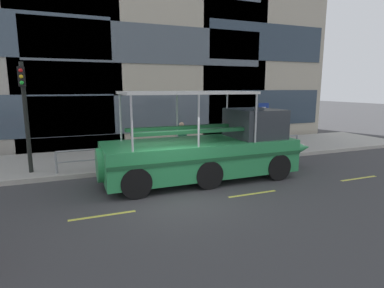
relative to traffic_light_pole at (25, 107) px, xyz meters
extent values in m
plane|color=#3D3D3F|center=(4.61, -3.96, -2.74)|extent=(120.00, 120.00, 0.00)
cube|color=#A8A59E|center=(4.61, 1.64, -2.65)|extent=(32.00, 4.80, 0.18)
cube|color=#B2ADA3|center=(4.61, -0.85, -2.65)|extent=(32.00, 0.18, 0.18)
cube|color=#DBD64C|center=(2.21, -4.92, -2.74)|extent=(1.80, 0.12, 0.01)
cube|color=#DBD64C|center=(7.01, -4.92, -2.74)|extent=(1.80, 0.12, 0.01)
cube|color=#DBD64C|center=(11.81, -4.92, -2.74)|extent=(1.80, 0.12, 0.01)
cube|color=#4C5660|center=(6.33, 4.41, -0.78)|extent=(13.73, 0.06, 2.16)
cube|color=#4C5660|center=(6.33, 4.41, 3.14)|extent=(13.73, 0.06, 2.16)
cube|color=#2D3D4C|center=(13.97, 4.41, -0.62)|extent=(8.56, 0.06, 2.34)
cube|color=#2D3D4C|center=(13.97, 4.41, 3.63)|extent=(8.56, 0.06, 2.34)
cylinder|color=gray|center=(6.72, -0.51, -1.71)|extent=(11.54, 0.07, 0.07)
cylinder|color=gray|center=(6.72, -0.51, -2.14)|extent=(11.54, 0.06, 0.06)
cylinder|color=gray|center=(0.94, -0.51, -2.14)|extent=(0.09, 0.09, 0.85)
cylinder|color=gray|center=(2.87, -0.51, -2.14)|extent=(0.09, 0.09, 0.85)
cylinder|color=gray|center=(4.79, -0.51, -2.14)|extent=(0.09, 0.09, 0.85)
cylinder|color=gray|center=(6.72, -0.51, -2.14)|extent=(0.09, 0.09, 0.85)
cylinder|color=gray|center=(8.64, -0.51, -2.14)|extent=(0.09, 0.09, 0.85)
cylinder|color=gray|center=(10.57, -0.51, -2.14)|extent=(0.09, 0.09, 0.85)
cylinder|color=gray|center=(12.49, -0.51, -2.14)|extent=(0.09, 0.09, 0.85)
cylinder|color=black|center=(0.00, 0.06, -0.44)|extent=(0.16, 0.16, 4.23)
cube|color=black|center=(0.00, -0.14, 1.12)|extent=(0.24, 0.20, 0.72)
sphere|color=red|center=(0.00, -0.25, 1.34)|extent=(0.14, 0.14, 0.14)
sphere|color=gold|center=(0.00, -0.25, 1.12)|extent=(0.14, 0.14, 0.14)
sphere|color=green|center=(0.00, -0.25, 0.90)|extent=(0.14, 0.14, 0.14)
cylinder|color=#4C4F54|center=(10.82, 0.22, -1.32)|extent=(0.08, 0.08, 2.48)
cube|color=navy|center=(10.82, 0.17, -0.43)|extent=(0.60, 0.04, 0.76)
cube|color=white|center=(10.82, 0.15, -0.43)|extent=(0.24, 0.01, 0.36)
cube|color=#2D9351|center=(6.06, -2.74, -1.85)|extent=(7.21, 2.50, 1.23)
cone|color=#2D9351|center=(10.47, -2.74, -1.85)|extent=(1.62, 1.17, 1.17)
cylinder|color=#2D9351|center=(2.45, -2.74, -1.85)|extent=(0.36, 1.17, 1.17)
cube|color=#19512C|center=(6.06, -4.02, -1.69)|extent=(7.21, 0.04, 0.12)
sphere|color=white|center=(10.88, -2.74, -1.80)|extent=(0.22, 0.22, 0.22)
cube|color=#33383D|center=(8.40, -2.74, -0.67)|extent=(1.80, 2.10, 1.12)
cube|color=silver|center=(5.52, -2.74, 0.55)|extent=(4.69, 2.30, 0.10)
cylinder|color=#B2B2B7|center=(7.74, -1.64, -0.37)|extent=(0.07, 0.07, 1.73)
cylinder|color=#B2B2B7|center=(7.74, -3.85, -0.37)|extent=(0.07, 0.07, 1.73)
cylinder|color=#B2B2B7|center=(5.52, -1.64, -0.37)|extent=(0.07, 0.07, 1.73)
cylinder|color=#B2B2B7|center=(5.52, -3.85, -0.37)|extent=(0.07, 0.07, 1.73)
cylinder|color=#B2B2B7|center=(3.29, -1.64, -0.37)|extent=(0.07, 0.07, 1.73)
cylinder|color=#B2B2B7|center=(3.29, -3.85, -0.37)|extent=(0.07, 0.07, 1.73)
cube|color=#19512C|center=(5.52, -2.14, -0.78)|extent=(4.31, 0.28, 0.12)
cube|color=#19512C|center=(5.52, -3.34, -0.78)|extent=(4.31, 0.28, 0.12)
cylinder|color=black|center=(8.76, -1.59, -2.24)|extent=(1.00, 0.28, 1.00)
cylinder|color=black|center=(8.76, -3.90, -2.24)|extent=(1.00, 0.28, 1.00)
cylinder|color=black|center=(5.88, -1.59, -2.24)|extent=(1.00, 0.28, 1.00)
cylinder|color=black|center=(5.88, -3.90, -2.24)|extent=(1.00, 0.28, 1.00)
cylinder|color=black|center=(3.35, -1.59, -2.24)|extent=(1.00, 0.28, 1.00)
cylinder|color=black|center=(3.35, -3.90, -2.24)|extent=(1.00, 0.28, 1.00)
cylinder|color=#1E2338|center=(9.67, 1.16, -2.18)|extent=(0.10, 0.10, 0.75)
cylinder|color=#1E2338|center=(9.66, 1.01, -2.18)|extent=(0.10, 0.10, 0.75)
cube|color=maroon|center=(9.67, 1.09, -1.54)|extent=(0.18, 0.29, 0.53)
cylinder|color=maroon|center=(9.68, 1.27, -1.57)|extent=(0.07, 0.07, 0.48)
cylinder|color=maroon|center=(9.65, 0.90, -1.57)|extent=(0.07, 0.07, 0.48)
sphere|color=tan|center=(9.67, 1.09, -1.15)|extent=(0.21, 0.21, 0.21)
cylinder|color=#1E2338|center=(6.46, 0.22, -2.14)|extent=(0.11, 0.11, 0.85)
cylinder|color=#1E2338|center=(6.32, 0.31, -2.14)|extent=(0.11, 0.11, 0.85)
cube|color=#236B47|center=(6.39, 0.27, -1.41)|extent=(0.37, 0.32, 0.60)
cylinder|color=#236B47|center=(6.57, 0.16, -1.44)|extent=(0.07, 0.07, 0.54)
cylinder|color=#236B47|center=(6.21, 0.37, -1.44)|extent=(0.07, 0.07, 0.54)
sphere|color=tan|center=(6.39, 0.27, -0.97)|extent=(0.23, 0.23, 0.23)
camera|label=1|loc=(1.52, -13.28, 0.73)|focal=29.01mm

